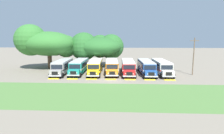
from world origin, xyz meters
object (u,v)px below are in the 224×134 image
Objects in this scene: parked_bus_slot_6 at (161,66)px; secondary_tree at (47,43)px; parked_bus_slot_2 at (95,66)px; parked_bus_slot_0 at (63,66)px; utility_pole at (194,55)px; parked_bus_slot_4 at (128,66)px; parked_bus_slot_5 at (146,66)px; broad_shade_tree at (98,47)px; parked_bus_slot_1 at (79,66)px; parked_bus_slot_3 at (112,66)px.

secondary_tree is at bearing -103.87° from parked_bus_slot_6.
parked_bus_slot_2 is at bearing -90.64° from parked_bus_slot_6.
parked_bus_slot_0 is 1.43× the size of utility_pole.
parked_bus_slot_0 is 1.00× the size of parked_bus_slot_2.
parked_bus_slot_4 is 1.43× the size of utility_pole.
parked_bus_slot_5 is at bearing 86.60° from parked_bus_slot_2.
broad_shade_tree is 12.83m from secondary_tree.
secondary_tree is 33.95m from utility_pole.
parked_bus_slot_2 is 20.44m from utility_pole.
parked_bus_slot_2 is 0.79× the size of broad_shade_tree.
utility_pole reaches higher than parked_bus_slot_5.
parked_bus_slot_0 is at bearing -122.89° from broad_shade_tree.
parked_bus_slot_0 is 1.01× the size of parked_bus_slot_4.
parked_bus_slot_2 is 1.00× the size of parked_bus_slot_4.
parked_bus_slot_2 is 1.00× the size of parked_bus_slot_6.
utility_pole is at bearing 83.12° from parked_bus_slot_5.
parked_bus_slot_1 and parked_bus_slot_3 have the same top height.
parked_bus_slot_1 is 0.78× the size of broad_shade_tree.
parked_bus_slot_6 is (14.11, 0.22, 0.00)m from parked_bus_slot_2.
broad_shade_tree is 23.41m from utility_pole.
parked_bus_slot_3 is at bearing 89.98° from parked_bus_slot_1.
parked_bus_slot_5 is 9.78m from utility_pole.
secondary_tree is at bearing -123.06° from parked_bus_slot_1.
parked_bus_slot_5 and parked_bus_slot_6 have the same top height.
secondary_tree is (-12.88, 6.12, 4.67)m from parked_bus_slot_2.
parked_bus_slot_1 is 1.00× the size of parked_bus_slot_2.
parked_bus_slot_0 and parked_bus_slot_1 have the same top height.
parked_bus_slot_0 is 14.10m from parked_bus_slot_4.
utility_pole is (13.25, -0.86, 2.48)m from parked_bus_slot_4.
parked_bus_slot_4 is at bearing 79.41° from parked_bus_slot_3.
utility_pole is at bearing 85.62° from parked_bus_slot_0.
parked_bus_slot_0 is at bearing -89.18° from parked_bus_slot_4.
parked_bus_slot_2 is 7.01m from parked_bus_slot_4.
utility_pole is (20.86, -10.56, -1.23)m from broad_shade_tree.
parked_bus_slot_4 is (7.01, -0.02, 0.00)m from parked_bus_slot_2.
parked_bus_slot_1 is at bearing -92.26° from parked_bus_slot_3.
parked_bus_slot_0 is at bearing -90.10° from parked_bus_slot_2.
parked_bus_slot_0 is 12.51m from broad_shade_tree.
parked_bus_slot_3 and parked_bus_slot_6 have the same top height.
broad_shade_tree reaches higher than parked_bus_slot_5.
parked_bus_slot_6 is at bearing 85.59° from parked_bus_slot_3.
parked_bus_slot_1 is 1.00× the size of parked_bus_slot_4.
utility_pole is (20.27, -0.88, 2.48)m from parked_bus_slot_2.
parked_bus_slot_5 is (10.84, -0.08, 0.00)m from parked_bus_slot_2.
broad_shade_tree reaches higher than parked_bus_slot_1.
parked_bus_slot_6 is 0.76× the size of secondary_tree.
parked_bus_slot_1 is at bearing 97.28° from parked_bus_slot_0.
utility_pole is (33.15, -6.99, -2.20)m from secondary_tree.
parked_bus_slot_6 is at bearing 87.95° from parked_bus_slot_2.
parked_bus_slot_3 is at bearing -19.11° from secondary_tree.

